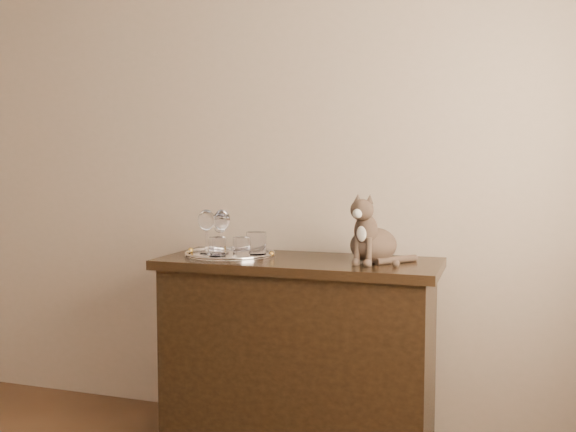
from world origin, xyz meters
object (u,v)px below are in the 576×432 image
wine_glass_d (222,231)px  tumbler_c (256,243)px  tray (230,255)px  wine_glass_c (206,232)px  cat (374,228)px  wine_glass_a (220,234)px  sideboard (299,356)px  tumbler_a (242,247)px  tumbler_b (217,247)px

wine_glass_d → tumbler_c: (0.16, 0.01, -0.05)m
tray → tumbler_c: (0.11, 0.03, 0.05)m
tray → wine_glass_c: 0.15m
wine_glass_d → cat: (0.69, -0.00, 0.04)m
wine_glass_a → cat: size_ratio=0.58×
sideboard → wine_glass_a: wine_glass_a is taller
sideboard → wine_glass_c: (-0.43, -0.02, 0.53)m
wine_glass_c → sideboard: bearing=2.3°
tray → wine_glass_d: (-0.05, 0.02, 0.10)m
sideboard → cat: bearing=1.7°
sideboard → tumbler_a: (-0.24, -0.06, 0.48)m
tumbler_c → cat: cat is taller
sideboard → tray: (-0.32, -0.01, 0.43)m
wine_glass_a → tumbler_b: (0.04, -0.12, -0.04)m
tumbler_b → tumbler_c: tumbler_c is taller
wine_glass_d → tumbler_a: bearing=-30.6°
wine_glass_c → tumbler_a: 0.20m
tray → tumbler_c: size_ratio=4.02×
tumbler_a → cat: (0.56, 0.07, 0.09)m
wine_glass_c → wine_glass_d: same height
sideboard → wine_glass_d: bearing=177.9°
wine_glass_a → tumbler_c: bearing=-2.5°
sideboard → cat: cat is taller
wine_glass_a → wine_glass_d: bearing=-47.8°
tray → wine_glass_d: wine_glass_d is taller
wine_glass_c → wine_glass_d: (0.06, 0.03, -0.00)m
wine_glass_a → tumbler_a: 0.18m
tumbler_a → tumbler_b: tumbler_a is taller
wine_glass_a → tumbler_a: size_ratio=1.99×
wine_glass_d → tumbler_a: 0.16m
tray → tumbler_a: tumbler_a is taller
tumbler_a → cat: cat is taller
tumbler_a → wine_glass_a: bearing=147.0°
tray → wine_glass_c: bearing=-176.2°
tumbler_a → tumbler_c: 0.09m
tumbler_b → cat: bearing=8.0°
tumbler_a → tumbler_c: (0.03, 0.09, 0.01)m
wine_glass_c → tumbler_c: wine_glass_c is taller
tray → cat: cat is taller
wine_glass_a → wine_glass_d: 0.03m
tumbler_a → wine_glass_c: bearing=166.8°
tumbler_a → tumbler_b: bearing=-168.0°
wine_glass_a → wine_glass_d: size_ratio=0.86×
tumbler_c → tray: bearing=-163.3°
wine_glass_a → tumbler_c: (0.18, -0.01, -0.03)m
sideboard → tumbler_c: (-0.21, 0.02, 0.48)m
tumbler_a → tumbler_b: 0.11m
tray → wine_glass_a: bearing=148.2°
tumbler_c → wine_glass_a: bearing=177.5°
tumbler_b → wine_glass_a: bearing=108.2°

